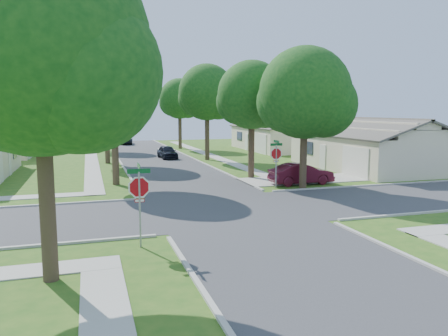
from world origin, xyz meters
name	(u,v)px	position (x,y,z in m)	size (l,w,h in m)	color
ground	(227,209)	(0.00, 0.00, 0.00)	(100.00, 100.00, 0.00)	#295717
road_ns	(227,209)	(0.00, 0.00, 0.00)	(7.00, 100.00, 0.02)	#333335
sidewalk_ne	(208,154)	(6.10, 26.00, 0.02)	(1.20, 40.00, 0.04)	#9E9B91
sidewalk_nw	(91,158)	(-6.10, 26.00, 0.02)	(1.20, 40.00, 0.04)	#9E9B91
driveway	(304,179)	(7.90, 7.10, 0.03)	(8.80, 3.60, 0.05)	#9E9B91
stop_sign_sw	(139,191)	(-4.70, -4.70, 2.03)	(1.05, 0.80, 2.98)	gray
stop_sign_ne	(276,156)	(4.70, 4.70, 2.03)	(1.05, 0.80, 2.98)	gray
tree_e_near	(252,98)	(4.75, 9.01, 5.64)	(4.97, 4.80, 8.28)	#38281C
tree_e_mid	(207,95)	(4.76, 21.01, 6.25)	(5.59, 5.40, 9.21)	#38281C
tree_e_far	(180,101)	(4.75, 34.01, 5.98)	(5.17, 5.00, 8.72)	#38281C
tree_w_near	(114,89)	(-4.64, 9.01, 6.12)	(5.38, 5.20, 8.97)	#38281C
tree_w_mid	(106,91)	(-4.64, 21.01, 6.49)	(5.80, 5.60, 9.56)	#38281C
tree_w_far	(102,104)	(-4.65, 34.01, 5.51)	(4.76, 4.60, 8.04)	#38281C
tree_sw_corner	(42,56)	(-7.44, -6.99, 6.26)	(6.21, 6.00, 9.55)	#38281C
tree_ne_corner	(306,97)	(6.36, 4.21, 5.59)	(5.80, 5.60, 8.66)	#38281C
house_ne_near	(370,150)	(15.99, 11.00, 1.52)	(8.42, 13.60, 4.23)	beige
house_ne_far	(279,137)	(15.99, 29.00, 1.52)	(8.42, 13.60, 4.23)	beige
car_driveway	(301,174)	(6.86, 5.50, 0.69)	(1.47, 4.21, 1.39)	#4F1020
car_curb_east	(167,152)	(1.20, 23.37, 0.65)	(1.53, 3.81, 1.30)	black
car_curb_west	(126,140)	(-1.20, 43.12, 0.63)	(1.76, 4.33, 1.26)	black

